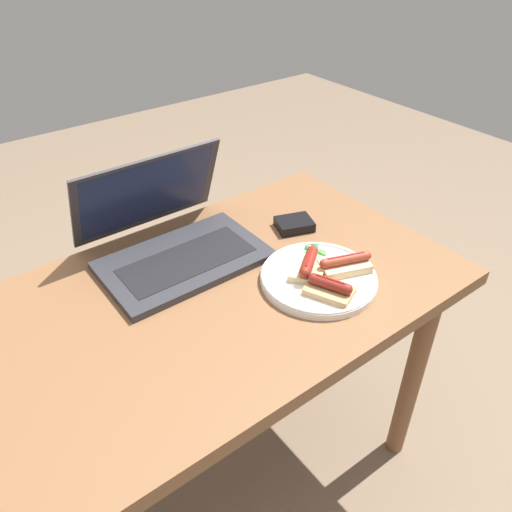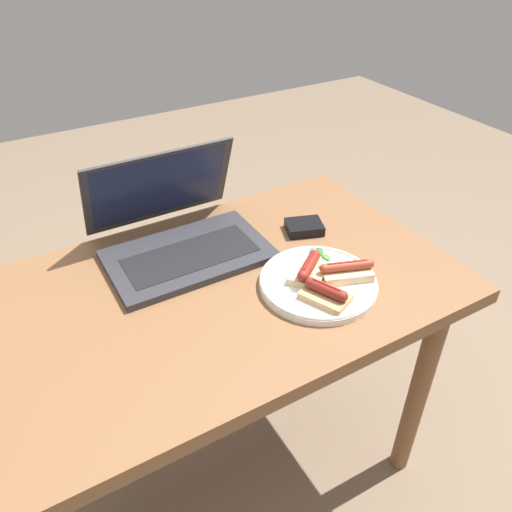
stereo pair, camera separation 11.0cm
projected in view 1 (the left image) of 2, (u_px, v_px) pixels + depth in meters
The scene contains 9 objects.
ground_plane at pixel (231, 468), 1.51m from camera, with size 6.00×6.00×0.00m, color #75604C.
desk at pixel (224, 321), 1.16m from camera, with size 1.05×0.65×0.71m.
laptop at pixel (173, 240), 1.18m from camera, with size 0.38×0.32×0.23m.
plate at pixel (318, 278), 1.11m from camera, with size 0.26×0.26×0.02m.
sausage_toast_left at pixel (309, 266), 1.11m from camera, with size 0.12×0.12×0.04m.
sausage_toast_middle at pixel (330, 288), 1.05m from camera, with size 0.10×0.12×0.04m.
sausage_toast_right at pixel (345, 264), 1.12m from camera, with size 0.12×0.09×0.04m.
salad_pile at pixel (313, 251), 1.18m from camera, with size 0.07×0.07×0.01m.
external_drive at pixel (294, 224), 1.29m from camera, with size 0.11×0.10×0.02m.
Camera 1 is at (-0.46, -0.73, 1.41)m, focal length 35.00 mm.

